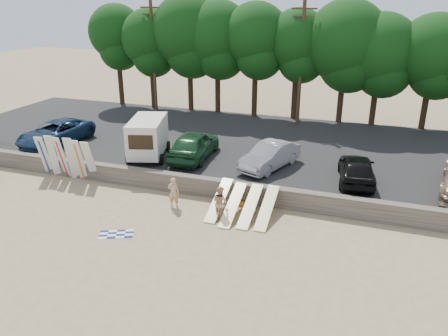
{
  "coord_description": "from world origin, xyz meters",
  "views": [
    {
      "loc": [
        7.24,
        -16.43,
        9.76
      ],
      "look_at": [
        0.54,
        3.0,
        1.69
      ],
      "focal_mm": 35.0,
      "sensor_mm": 36.0,
      "label": 1
    }
  ],
  "objects_px": {
    "beachgoer_b": "(220,202)",
    "cooler": "(247,207)",
    "car_3": "(357,169)",
    "beachgoer_a": "(174,192)",
    "car_1": "(194,145)",
    "car_0": "(56,133)",
    "box_trailer": "(148,136)",
    "car_2": "(270,156)"
  },
  "relations": [
    {
      "from": "car_2",
      "to": "car_3",
      "type": "bearing_deg",
      "value": 13.77
    },
    {
      "from": "box_trailer",
      "to": "car_2",
      "type": "relative_size",
      "value": 0.94
    },
    {
      "from": "cooler",
      "to": "box_trailer",
      "type": "bearing_deg",
      "value": 130.77
    },
    {
      "from": "beachgoer_a",
      "to": "cooler",
      "type": "bearing_deg",
      "value": -177.27
    },
    {
      "from": "car_1",
      "to": "beachgoer_a",
      "type": "bearing_deg",
      "value": 98.15
    },
    {
      "from": "beachgoer_b",
      "to": "cooler",
      "type": "distance_m",
      "value": 1.63
    },
    {
      "from": "car_2",
      "to": "beachgoer_a",
      "type": "distance_m",
      "value": 6.23
    },
    {
      "from": "box_trailer",
      "to": "beachgoer_a",
      "type": "relative_size",
      "value": 2.58
    },
    {
      "from": "car_0",
      "to": "car_1",
      "type": "xyz_separation_m",
      "value": [
        9.67,
        0.41,
        0.1
      ]
    },
    {
      "from": "car_0",
      "to": "beachgoer_b",
      "type": "distance_m",
      "value": 14.19
    },
    {
      "from": "car_1",
      "to": "car_3",
      "type": "bearing_deg",
      "value": 172.84
    },
    {
      "from": "car_3",
      "to": "box_trailer",
      "type": "bearing_deg",
      "value": -6.2
    },
    {
      "from": "beachgoer_b",
      "to": "cooler",
      "type": "xyz_separation_m",
      "value": [
        1.0,
        1.12,
        -0.64
      ]
    },
    {
      "from": "beachgoer_b",
      "to": "box_trailer",
      "type": "bearing_deg",
      "value": -7.02
    },
    {
      "from": "beachgoer_a",
      "to": "beachgoer_b",
      "type": "relative_size",
      "value": 0.99
    },
    {
      "from": "car_0",
      "to": "car_1",
      "type": "distance_m",
      "value": 9.68
    },
    {
      "from": "car_1",
      "to": "car_3",
      "type": "xyz_separation_m",
      "value": [
        9.42,
        -0.64,
        -0.09
      ]
    },
    {
      "from": "car_0",
      "to": "car_3",
      "type": "height_order",
      "value": "car_3"
    },
    {
      "from": "car_3",
      "to": "beachgoer_b",
      "type": "height_order",
      "value": "car_3"
    },
    {
      "from": "car_1",
      "to": "beachgoer_a",
      "type": "xyz_separation_m",
      "value": [
        1.03,
        -5.13,
        -0.76
      ]
    },
    {
      "from": "car_1",
      "to": "car_3",
      "type": "relative_size",
      "value": 1.13
    },
    {
      "from": "car_1",
      "to": "car_2",
      "type": "relative_size",
      "value": 1.14
    },
    {
      "from": "beachgoer_a",
      "to": "car_1",
      "type": "bearing_deg",
      "value": -88.79
    },
    {
      "from": "car_3",
      "to": "cooler",
      "type": "relative_size",
      "value": 11.57
    },
    {
      "from": "beachgoer_b",
      "to": "car_0",
      "type": "bearing_deg",
      "value": 9.24
    },
    {
      "from": "car_3",
      "to": "cooler",
      "type": "bearing_deg",
      "value": 30.69
    },
    {
      "from": "car_2",
      "to": "beachgoer_a",
      "type": "xyz_separation_m",
      "value": [
        -3.63,
        -5.02,
        -0.63
      ]
    },
    {
      "from": "car_2",
      "to": "cooler",
      "type": "bearing_deg",
      "value": -71.11
    },
    {
      "from": "car_3",
      "to": "beachgoer_a",
      "type": "relative_size",
      "value": 2.79
    },
    {
      "from": "car_1",
      "to": "car_2",
      "type": "distance_m",
      "value": 4.67
    },
    {
      "from": "car_2",
      "to": "beachgoer_b",
      "type": "height_order",
      "value": "car_2"
    },
    {
      "from": "beachgoer_b",
      "to": "cooler",
      "type": "height_order",
      "value": "beachgoer_b"
    },
    {
      "from": "car_0",
      "to": "beachgoer_a",
      "type": "relative_size",
      "value": 3.42
    },
    {
      "from": "car_0",
      "to": "box_trailer",
      "type": "bearing_deg",
      "value": 4.57
    },
    {
      "from": "cooler",
      "to": "car_3",
      "type": "bearing_deg",
      "value": 14.43
    },
    {
      "from": "box_trailer",
      "to": "car_1",
      "type": "height_order",
      "value": "box_trailer"
    },
    {
      "from": "car_0",
      "to": "cooler",
      "type": "xyz_separation_m",
      "value": [
        14.25,
        -3.91,
        -1.29
      ]
    },
    {
      "from": "car_1",
      "to": "cooler",
      "type": "xyz_separation_m",
      "value": [
        4.58,
        -4.32,
        -1.38
      ]
    },
    {
      "from": "car_1",
      "to": "cooler",
      "type": "relative_size",
      "value": 13.03
    },
    {
      "from": "car_0",
      "to": "beachgoer_a",
      "type": "xyz_separation_m",
      "value": [
        10.7,
        -4.73,
        -0.66
      ]
    },
    {
      "from": "box_trailer",
      "to": "beachgoer_b",
      "type": "xyz_separation_m",
      "value": [
        6.25,
        -4.72,
        -1.22
      ]
    },
    {
      "from": "box_trailer",
      "to": "beachgoer_a",
      "type": "distance_m",
      "value": 5.9
    }
  ]
}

